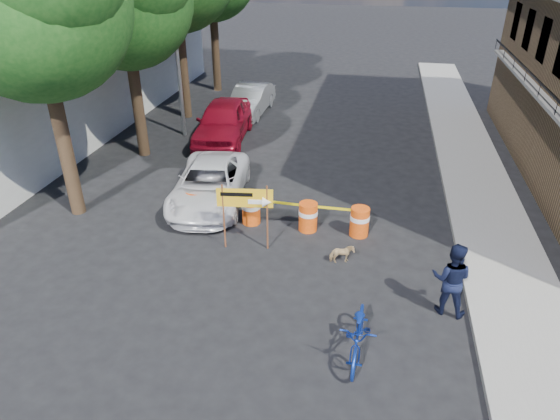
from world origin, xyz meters
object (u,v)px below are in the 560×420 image
at_px(barrel_mid_right, 308,216).
at_px(barrel_far_right, 360,221).
at_px(sedan_silver, 251,100).
at_px(bicycle, 361,316).
at_px(barrel_mid_left, 251,209).
at_px(sedan_red, 223,121).
at_px(suv_white, 210,184).
at_px(pedestrian, 451,279).
at_px(detour_sign, 253,203).
at_px(dog, 342,254).
at_px(barrel_far_left, 195,203).

relative_size(barrel_mid_right, barrel_far_right, 1.00).
height_order(barrel_mid_right, sedan_silver, sedan_silver).
height_order(bicycle, sedan_silver, bicycle).
relative_size(barrel_mid_left, sedan_silver, 0.21).
bearing_deg(barrel_mid_right, sedan_red, 124.59).
distance_m(bicycle, sedan_red, 13.47).
distance_m(barrel_mid_right, suv_white, 3.68).
bearing_deg(pedestrian, detour_sign, -6.45).
bearing_deg(detour_sign, dog, -13.12).
bearing_deg(sedan_red, suv_white, -82.63).
distance_m(bicycle, dog, 3.47).
bearing_deg(pedestrian, bicycle, 54.84).
height_order(barrel_mid_left, bicycle, bicycle).
bearing_deg(barrel_far_left, detour_sign, -32.58).
xyz_separation_m(pedestrian, bicycle, (-1.98, -1.80, 0.10)).
height_order(detour_sign, dog, detour_sign).
bearing_deg(barrel_mid_right, barrel_mid_left, 177.48).
relative_size(barrel_far_right, suv_white, 0.19).
distance_m(detour_sign, sedan_red, 8.88).
bearing_deg(barrel_far_right, barrel_mid_right, -179.94).
bearing_deg(barrel_mid_right, bicycle, -69.82).
height_order(barrel_far_left, sedan_red, sedan_red).
relative_size(barrel_far_left, sedan_red, 0.18).
xyz_separation_m(barrel_far_left, detour_sign, (2.25, -1.44, 1.00)).
bearing_deg(detour_sign, sedan_silver, 97.01).
distance_m(barrel_far_left, dog, 5.07).
xyz_separation_m(barrel_far_left, dog, (4.78, -1.68, -0.20)).
xyz_separation_m(barrel_far_left, sedan_red, (-1.12, 6.76, 0.39)).
bearing_deg(sedan_silver, barrel_mid_left, -73.42).
height_order(dog, sedan_red, sedan_red).
relative_size(barrel_mid_right, sedan_red, 0.18).
bearing_deg(bicycle, sedan_red, 121.39).
bearing_deg(sedan_silver, dog, -62.93).
bearing_deg(bicycle, barrel_mid_left, 128.15).
distance_m(barrel_mid_left, detour_sign, 1.77).
distance_m(pedestrian, sedan_red, 13.12).
distance_m(detour_sign, suv_white, 3.36).
bearing_deg(dog, bicycle, 171.39).
relative_size(pedestrian, bicycle, 0.90).
bearing_deg(barrel_mid_left, barrel_far_right, -1.33).
bearing_deg(sedan_red, barrel_mid_left, -71.60).
relative_size(barrel_mid_right, pedestrian, 0.48).
xyz_separation_m(dog, suv_white, (-4.65, 2.73, 0.39)).
bearing_deg(dog, sedan_red, 15.57).
relative_size(sedan_red, sedan_silver, 1.16).
bearing_deg(sedan_red, barrel_far_left, -85.62).
height_order(dog, sedan_silver, sedan_silver).
relative_size(pedestrian, dog, 2.88).
bearing_deg(detour_sign, bicycle, -56.02).
bearing_deg(sedan_red, sedan_silver, 81.22).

